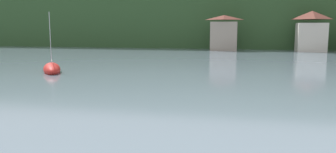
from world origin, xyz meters
name	(u,v)px	position (x,y,z in m)	size (l,w,h in m)	color
wooded_hillside	(248,20)	(6.05, 138.09, 8.58)	(352.00, 50.69, 36.89)	#2D4C28
shore_building_west	(224,33)	(0.00, 103.29, 4.42)	(7.09, 3.58, 9.10)	gray
shore_building_westcentral	(311,32)	(21.29, 104.53, 4.84)	(7.05, 6.19, 9.97)	beige
sailboat_far_3	(52,69)	(-19.17, 54.43, 0.38)	(5.61, 6.93, 8.21)	red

